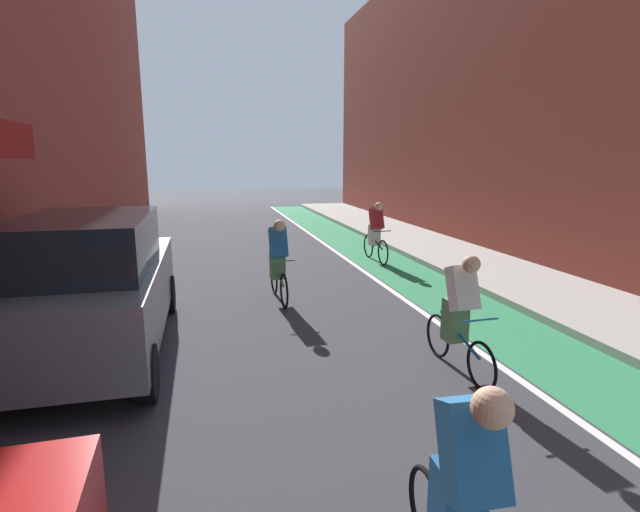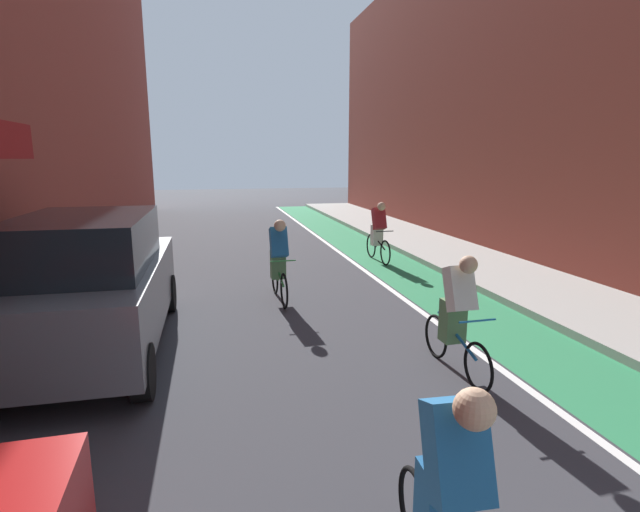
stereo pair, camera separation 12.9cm
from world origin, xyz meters
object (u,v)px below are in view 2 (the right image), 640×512
at_px(cyclist_mid, 457,313).
at_px(cyclist_far, 378,230).
at_px(cyclist_trailing, 279,260).
at_px(parked_suv_gray, 92,283).
at_px(cyclist_lead, 451,499).

xyz_separation_m(cyclist_mid, cyclist_far, (1.34, 6.79, 0.05)).
distance_m(cyclist_mid, cyclist_far, 6.92).
height_order(cyclist_trailing, cyclist_far, same).
relative_size(parked_suv_gray, cyclist_lead, 2.70).
distance_m(parked_suv_gray, cyclist_trailing, 3.51).
bearing_deg(cyclist_trailing, parked_suv_gray, -145.87).
bearing_deg(cyclist_trailing, cyclist_far, 44.73).
height_order(cyclist_mid, cyclist_trailing, cyclist_trailing).
relative_size(cyclist_lead, cyclist_mid, 1.00).
height_order(parked_suv_gray, cyclist_far, parked_suv_gray).
xyz_separation_m(cyclist_lead, cyclist_trailing, (-0.06, 6.80, 0.01)).
relative_size(cyclist_mid, cyclist_trailing, 0.97).
bearing_deg(cyclist_trailing, cyclist_mid, -64.58).
xyz_separation_m(parked_suv_gray, cyclist_lead, (2.96, -4.83, -0.21)).
bearing_deg(cyclist_mid, cyclist_far, 78.83).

